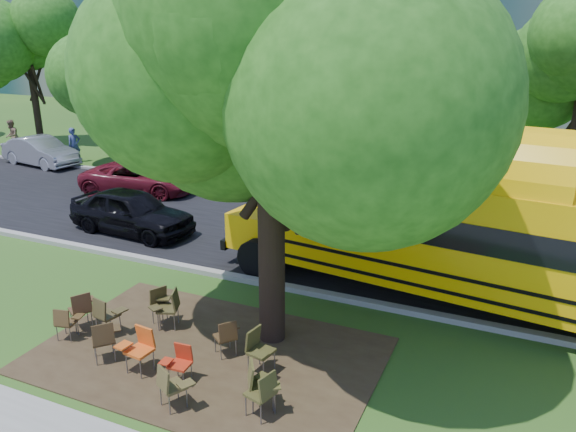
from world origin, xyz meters
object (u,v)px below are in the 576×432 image
at_px(school_bus, 502,238).
at_px(bg_car_red, 139,178).
at_px(chair_2, 104,337).
at_px(chair_10, 160,303).
at_px(chair_5, 180,360).
at_px(pedestrian_a, 74,145).
at_px(main_tree, 270,63).
at_px(chair_9, 170,305).
at_px(chair_1, 106,313).
at_px(black_car, 132,211).
at_px(chair_7, 259,381).
at_px(chair_11, 227,334).
at_px(bg_car_silver, 41,151).
at_px(chair_3, 140,345).
at_px(chair_4, 171,384).
at_px(chair_6, 263,389).
at_px(chair_8, 82,307).
at_px(chair_12, 258,347).
at_px(chair_0, 66,321).
at_px(pedestrian_b, 12,136).

height_order(school_bus, bg_car_red, school_bus).
height_order(chair_2, chair_10, chair_2).
xyz_separation_m(chair_5, pedestrian_a, (-15.54, 13.56, 0.39)).
distance_m(main_tree, chair_2, 6.33).
relative_size(main_tree, chair_9, 10.18).
height_order(school_bus, pedestrian_a, school_bus).
relative_size(chair_5, pedestrian_a, 0.45).
height_order(chair_1, black_car, black_car).
relative_size(chair_7, bg_car_red, 0.20).
xyz_separation_m(chair_11, bg_car_silver, (-16.89, 11.15, 0.19)).
xyz_separation_m(bg_car_red, pedestrian_a, (-6.58, 3.28, 0.22)).
bearing_deg(school_bus, chair_3, -131.12).
xyz_separation_m(chair_4, bg_car_silver, (-16.84, 13.05, 0.18)).
bearing_deg(bg_car_silver, chair_4, -119.45).
distance_m(chair_6, chair_9, 3.82).
height_order(chair_6, chair_8, chair_8).
bearing_deg(chair_12, chair_5, -45.03).
bearing_deg(chair_9, chair_6, -141.76).
distance_m(chair_0, bg_car_red, 11.60).
bearing_deg(bg_car_red, chair_2, -156.90).
relative_size(school_bus, pedestrian_b, 7.64).
bearing_deg(chair_11, chair_6, -94.54).
xyz_separation_m(chair_1, chair_11, (2.83, 0.36, -0.05)).
bearing_deg(chair_2, pedestrian_a, 88.07).
distance_m(chair_1, pedestrian_a, 18.29).
relative_size(chair_6, chair_11, 1.09).
xyz_separation_m(chair_2, chair_6, (3.69, -0.25, -0.00)).
bearing_deg(chair_8, main_tree, -40.43).
xyz_separation_m(main_tree, chair_0, (-4.03, -1.89, -5.37)).
distance_m(chair_6, chair_8, 5.16).
relative_size(chair_4, pedestrian_a, 0.50).
distance_m(chair_0, bg_car_silver, 18.00).
relative_size(school_bus, pedestrian_a, 7.67).
xyz_separation_m(chair_0, chair_2, (1.33, -0.30, 0.08)).
xyz_separation_m(chair_3, chair_8, (-2.22, 0.80, -0.01)).
bearing_deg(main_tree, chair_7, -70.24).
bearing_deg(chair_10, main_tree, 127.57).
distance_m(school_bus, chair_3, 8.36).
distance_m(main_tree, chair_6, 5.91).
distance_m(chair_6, bg_car_red, 15.16).
xyz_separation_m(chair_5, black_car, (-6.18, 6.34, 0.26)).
height_order(black_car, bg_car_silver, black_car).
height_order(chair_4, chair_6, chair_6).
xyz_separation_m(chair_0, chair_6, (5.02, -0.55, 0.08)).
bearing_deg(pedestrian_a, black_car, -108.23).
height_order(chair_7, chair_9, chair_9).
height_order(main_tree, chair_1, main_tree).
xyz_separation_m(chair_12, black_car, (-7.41, 5.47, 0.16)).
distance_m(chair_1, black_car, 6.69).
xyz_separation_m(chair_4, chair_11, (0.05, 1.90, -0.01)).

